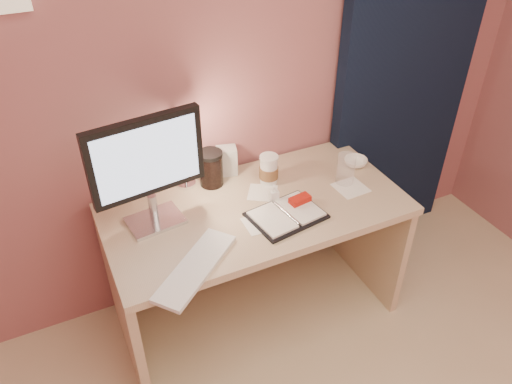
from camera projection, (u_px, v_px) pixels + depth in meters
name	position (u px, v px, depth m)	size (l,w,h in m)	color
room	(393.00, 66.00, 2.64)	(3.50, 3.50, 3.50)	#C6B28E
desk	(250.00, 233.00, 2.51)	(1.40, 0.70, 0.73)	tan
monitor	(147.00, 164.00, 2.04)	(0.49, 0.20, 0.52)	silver
keyboard	(196.00, 268.00, 1.98)	(0.45, 0.13, 0.02)	white
planner	(287.00, 213.00, 2.26)	(0.35, 0.28, 0.05)	black
paper_a	(259.00, 223.00, 2.22)	(0.13, 0.13, 0.00)	white
paper_b	(351.00, 188.00, 2.44)	(0.14, 0.14, 0.00)	white
paper_c	(263.00, 193.00, 2.40)	(0.14, 0.14, 0.00)	white
coffee_cup	(269.00, 170.00, 2.44)	(0.09, 0.09, 0.15)	white
clear_cup	(346.00, 169.00, 2.43)	(0.09, 0.09, 0.16)	white
bowl	(356.00, 162.00, 2.59)	(0.12, 0.12, 0.04)	white
lotion_bottle	(274.00, 193.00, 2.33)	(0.04, 0.04, 0.09)	white
dark_jar	(211.00, 170.00, 2.42)	(0.11, 0.11, 0.16)	black
product_box	(227.00, 161.00, 2.50)	(0.10, 0.08, 0.15)	silver
desk_lamp	(186.00, 150.00, 2.22)	(0.11, 0.26, 0.42)	silver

